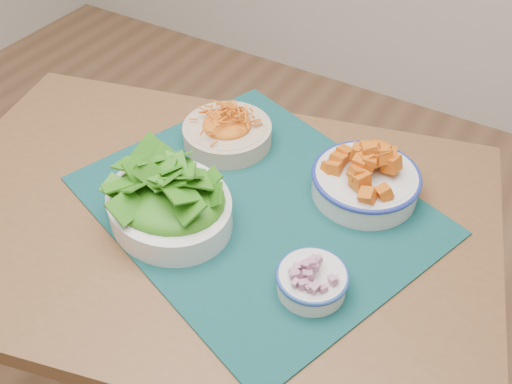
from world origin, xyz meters
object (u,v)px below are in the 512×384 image
lettuce_bowl (168,198)px  onion_bowl (312,278)px  squash_bowl (367,175)px  placemat (256,205)px  carrot_bowl (227,129)px  table (205,254)px

lettuce_bowl → onion_bowl: size_ratio=2.15×
lettuce_bowl → squash_bowl: bearing=60.0°
placemat → carrot_bowl: carrot_bowl is taller
carrot_bowl → onion_bowl: carrot_bowl is taller
placemat → lettuce_bowl: bearing=-115.5°
placemat → carrot_bowl: (-0.15, 0.13, 0.04)m
table → squash_bowl: squash_bowl is taller
placemat → squash_bowl: 0.21m
placemat → squash_bowl: (0.16, 0.13, 0.05)m
placemat → lettuce_bowl: lettuce_bowl is taller
lettuce_bowl → onion_bowl: lettuce_bowl is taller
squash_bowl → onion_bowl: size_ratio=1.63×
table → lettuce_bowl: bearing=-144.2°
table → lettuce_bowl: lettuce_bowl is taller
lettuce_bowl → onion_bowl: bearing=16.1°
lettuce_bowl → onion_bowl: (0.29, -0.01, -0.02)m
placemat → lettuce_bowl: size_ratio=2.02×
squash_bowl → onion_bowl: 0.25m
squash_bowl → table: bearing=-139.9°
lettuce_bowl → onion_bowl: 0.29m
carrot_bowl → table: bearing=-70.2°
placemat → onion_bowl: bearing=-15.6°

